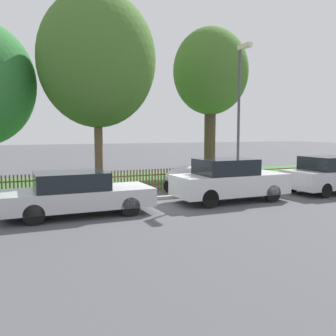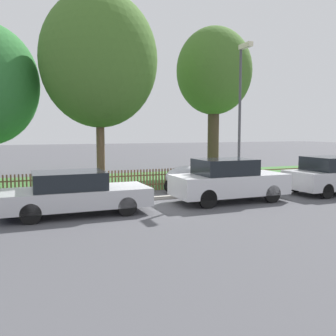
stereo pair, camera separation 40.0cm
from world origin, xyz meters
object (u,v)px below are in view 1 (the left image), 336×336
Objects in this scene: parked_car_navy_estate at (229,180)px; tree_behind_motorcycle at (97,60)px; parked_car_red_compact at (331,175)px; tree_mid_park at (211,73)px; covered_motorcycle at (187,176)px; parked_car_black_saloon at (77,193)px; street_lamp at (240,102)px.

tree_behind_motorcycle is (-3.50, 5.72, 4.99)m from parked_car_navy_estate.
tree_mid_park reaches higher than parked_car_red_compact.
covered_motorcycle is 7.98m from tree_mid_park.
parked_car_black_saloon is at bearing -108.64° from tree_behind_motorcycle.
tree_mid_park is (3.30, 7.36, 5.05)m from parked_car_navy_estate.
parked_car_red_compact is at bearing 0.21° from parked_car_black_saloon.
parked_car_navy_estate is at bearing -80.78° from covered_motorcycle.
parked_car_red_compact is at bearing -77.42° from tree_mid_park.
covered_motorcycle is 0.34× the size of street_lamp.
parked_car_black_saloon is 0.73× the size of street_lamp.
parked_car_black_saloon is 5.68m from covered_motorcycle.
street_lamp reaches higher than parked_car_navy_estate.
tree_mid_park reaches higher than street_lamp.
tree_mid_park reaches higher than parked_car_black_saloon.
parked_car_navy_estate is at bearing -58.54° from tree_behind_motorcycle.
parked_car_navy_estate is (5.46, 0.10, 0.11)m from parked_car_black_saloon.
covered_motorcycle is 0.24× the size of tree_mid_park.
tree_behind_motorcycle is at bearing 120.72° from parked_car_navy_estate.
tree_behind_motorcycle is at bearing -166.42° from tree_mid_park.
parked_car_navy_estate reaches higher than parked_car_red_compact.
covered_motorcycle is 3.79m from street_lamp.
parked_car_navy_estate is 0.70× the size of street_lamp.
tree_mid_park is (3.75, 4.79, 5.17)m from covered_motorcycle.
tree_behind_motorcycle reaches higher than parked_car_red_compact.
street_lamp is at bearing -107.27° from tree_mid_park.
parked_car_black_saloon is at bearing 178.53° from parked_car_red_compact.
covered_motorcycle is at bearing -45.85° from tree_behind_motorcycle.
street_lamp is (-3.40, 1.66, 3.02)m from parked_car_red_compact.
street_lamp is (5.04, -4.03, -2.00)m from tree_behind_motorcycle.
parked_car_black_saloon is 0.53× the size of tree_mid_park.
tree_behind_motorcycle is (-3.05, 3.14, 5.11)m from covered_motorcycle.
covered_motorcycle is (5.01, 2.68, -0.01)m from parked_car_black_saloon.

